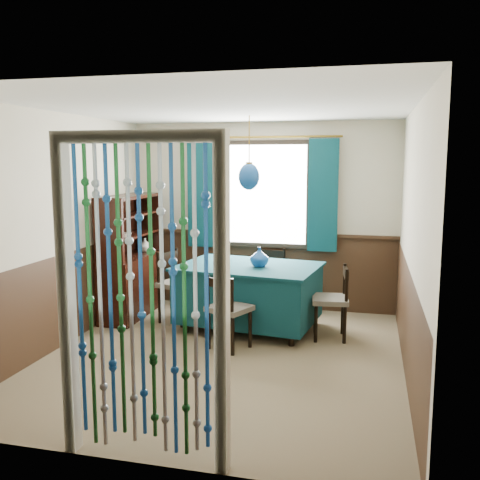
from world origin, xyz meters
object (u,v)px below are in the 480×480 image
(chair_far, at_px, (269,279))
(sideboard, at_px, (131,273))
(dining_table, at_px, (249,292))
(pendant_lamp, at_px, (249,177))
(chair_left, at_px, (177,284))
(vase_table, at_px, (259,258))
(chair_near, at_px, (228,309))
(bowl_shelf, at_px, (123,235))
(chair_right, at_px, (333,300))
(vase_sideboard, at_px, (145,244))

(chair_far, xyz_separation_m, sideboard, (-1.73, -0.54, 0.10))
(dining_table, bearing_deg, chair_far, 89.58)
(dining_table, distance_m, sideboard, 1.64)
(sideboard, distance_m, pendant_lamp, 2.06)
(chair_left, distance_m, vase_table, 1.15)
(chair_far, bearing_deg, vase_table, 93.66)
(chair_near, relative_size, bowl_shelf, 3.94)
(chair_left, relative_size, sideboard, 0.57)
(chair_right, distance_m, pendant_lamp, 1.69)
(chair_far, relative_size, pendant_lamp, 1.00)
(bowl_shelf, bearing_deg, dining_table, 3.06)
(chair_near, bearing_deg, bowl_shelf, -179.82)
(bowl_shelf, bearing_deg, pendant_lamp, 3.06)
(chair_right, xyz_separation_m, vase_table, (-0.86, 0.07, 0.43))
(vase_sideboard, bearing_deg, sideboard, -99.92)
(vase_table, bearing_deg, bowl_shelf, -178.70)
(chair_left, bearing_deg, sideboard, -82.93)
(chair_right, height_order, bowl_shelf, bowl_shelf)
(chair_right, height_order, sideboard, sideboard)
(vase_table, bearing_deg, chair_left, 172.87)
(chair_near, relative_size, chair_far, 0.97)
(chair_near, height_order, sideboard, sideboard)
(sideboard, relative_size, vase_sideboard, 7.72)
(chair_right, bearing_deg, dining_table, 76.77)
(chair_right, distance_m, sideboard, 2.64)
(pendant_lamp, distance_m, vase_sideboard, 1.90)
(vase_sideboard, bearing_deg, bowl_shelf, -90.00)
(sideboard, height_order, vase_sideboard, sideboard)
(chair_right, xyz_separation_m, vase_sideboard, (-2.55, 0.67, 0.44))
(pendant_lamp, height_order, bowl_shelf, pendant_lamp)
(chair_far, bearing_deg, sideboard, 18.75)
(chair_near, xyz_separation_m, sideboard, (-1.56, 0.95, 0.12))
(pendant_lamp, bearing_deg, sideboard, 172.48)
(chair_far, relative_size, vase_sideboard, 4.17)
(chair_right, xyz_separation_m, bowl_shelf, (-2.55, 0.03, 0.65))
(chair_far, height_order, chair_left, chair_left)
(pendant_lamp, bearing_deg, vase_table, -18.55)
(dining_table, height_order, bowl_shelf, bowl_shelf)
(bowl_shelf, bearing_deg, chair_left, 15.28)
(chair_near, xyz_separation_m, chair_left, (-0.87, 0.82, 0.04))
(chair_near, height_order, pendant_lamp, pendant_lamp)
(pendant_lamp, relative_size, bowl_shelf, 4.09)
(chair_near, bearing_deg, sideboard, 172.31)
(chair_far, bearing_deg, vase_sideboard, 8.16)
(chair_near, height_order, vase_sideboard, vase_sideboard)
(chair_right, bearing_deg, vase_sideboard, 68.63)
(dining_table, height_order, chair_far, chair_far)
(dining_table, bearing_deg, pendant_lamp, -75.36)
(chair_left, relative_size, vase_sideboard, 4.40)
(chair_left, bearing_deg, bowl_shelf, -57.29)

